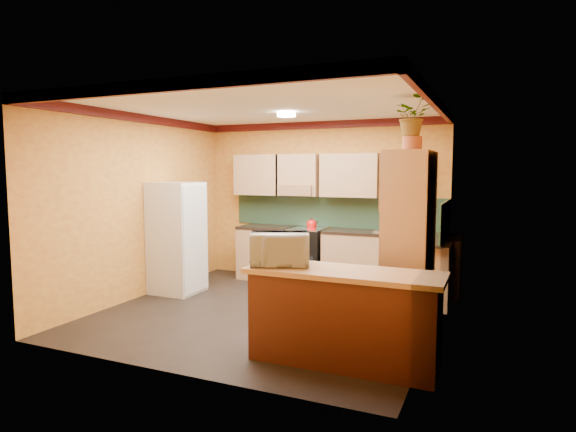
% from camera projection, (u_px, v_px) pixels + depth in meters
% --- Properties ---
extents(room_shell, '(4.24, 4.24, 2.72)m').
position_uv_depth(room_shell, '(278.00, 155.00, 6.46)').
color(room_shell, black).
rests_on(room_shell, ground).
extents(base_cabinets_back, '(3.65, 0.60, 0.88)m').
position_uv_depth(base_cabinets_back, '(343.00, 259.00, 7.83)').
color(base_cabinets_back, '#A77C58').
rests_on(base_cabinets_back, ground).
extents(countertop_back, '(3.65, 0.62, 0.04)m').
position_uv_depth(countertop_back, '(343.00, 231.00, 7.78)').
color(countertop_back, black).
rests_on(countertop_back, base_cabinets_back).
extents(stove, '(0.58, 0.58, 0.91)m').
position_uv_depth(stove, '(307.00, 255.00, 8.07)').
color(stove, black).
rests_on(stove, ground).
extents(kettle, '(0.21, 0.21, 0.18)m').
position_uv_depth(kettle, '(312.00, 224.00, 7.94)').
color(kettle, red).
rests_on(kettle, stove).
extents(sink, '(0.48, 0.40, 0.03)m').
position_uv_depth(sink, '(391.00, 231.00, 7.47)').
color(sink, silver).
rests_on(sink, countertop_back).
extents(base_cabinets_right, '(0.60, 0.80, 0.88)m').
position_uv_depth(base_cabinets_right, '(420.00, 274.00, 6.69)').
color(base_cabinets_right, '#A77C58').
rests_on(base_cabinets_right, ground).
extents(countertop_right, '(0.62, 0.80, 0.04)m').
position_uv_depth(countertop_right, '(421.00, 242.00, 6.64)').
color(countertop_right, black).
rests_on(countertop_right, base_cabinets_right).
extents(fridge, '(0.68, 0.66, 1.70)m').
position_uv_depth(fridge, '(177.00, 238.00, 7.38)').
color(fridge, silver).
rests_on(fridge, ground).
extents(pantry, '(0.48, 0.90, 2.10)m').
position_uv_depth(pantry, '(409.00, 245.00, 5.41)').
color(pantry, '#A77C58').
rests_on(pantry, ground).
extents(fern_pot, '(0.22, 0.22, 0.16)m').
position_uv_depth(fern_pot, '(412.00, 144.00, 5.34)').
color(fern_pot, '#9D4826').
rests_on(fern_pot, pantry).
extents(fern, '(0.50, 0.48, 0.44)m').
position_uv_depth(fern, '(413.00, 116.00, 5.31)').
color(fern, '#A77C58').
rests_on(fern, fern_pot).
extents(breakfast_bar, '(1.80, 0.55, 0.88)m').
position_uv_depth(breakfast_bar, '(343.00, 320.00, 4.67)').
color(breakfast_bar, '#4E1C12').
rests_on(breakfast_bar, ground).
extents(bar_top, '(1.90, 0.65, 0.05)m').
position_uv_depth(bar_top, '(344.00, 273.00, 4.62)').
color(bar_top, tan).
rests_on(bar_top, breakfast_bar).
extents(microwave, '(0.70, 0.60, 0.33)m').
position_uv_depth(microwave, '(280.00, 249.00, 4.87)').
color(microwave, silver).
rests_on(microwave, bar_top).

